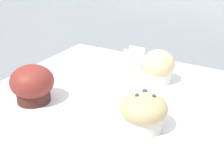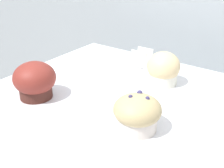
{
  "view_description": "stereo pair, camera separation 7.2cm",
  "coord_description": "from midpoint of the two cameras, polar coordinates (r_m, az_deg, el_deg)",
  "views": [
    {
      "loc": [
        0.14,
        -0.57,
        1.24
      ],
      "look_at": [
        -0.18,
        -0.0,
        0.93
      ],
      "focal_mm": 50.0,
      "sensor_mm": 36.0,
      "label": 1
    },
    {
      "loc": [
        0.2,
        -0.53,
        1.24
      ],
      "look_at": [
        -0.18,
        -0.0,
        0.93
      ],
      "focal_mm": 50.0,
      "sensor_mm": 36.0,
      "label": 2
    }
  ],
  "objects": [
    {
      "name": "muffin_front_center",
      "position": [
        0.83,
        5.98,
        3.03
      ],
      "size": [
        0.09,
        0.09,
        0.09
      ],
      "color": "white",
      "rests_on": "display_counter"
    },
    {
      "name": "muffin_back_left",
      "position": [
        0.76,
        -17.06,
        -0.11
      ],
      "size": [
        0.1,
        0.1,
        0.09
      ],
      "color": "#47221B",
      "rests_on": "display_counter"
    },
    {
      "name": "muffin_back_right",
      "position": [
        0.63,
        2.49,
        -5.12
      ],
      "size": [
        0.1,
        0.1,
        0.08
      ],
      "color": "silver",
      "rests_on": "display_counter"
    },
    {
      "name": "price_card",
      "position": [
        0.92,
        1.84,
        4.77
      ],
      "size": [
        0.05,
        0.04,
        0.06
      ],
      "color": "white",
      "rests_on": "display_counter"
    }
  ]
}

